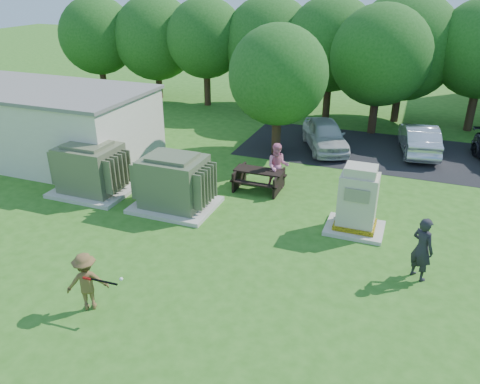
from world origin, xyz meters
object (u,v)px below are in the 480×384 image
at_px(batter, 87,282).
at_px(car_silver_a, 419,139).
at_px(transformer_left, 91,170).
at_px(person_at_picnic, 278,166).
at_px(transformer_right, 174,183).
at_px(generator_cabinet, 357,203).
at_px(picnic_table, 259,177).
at_px(person_by_generator, 422,249).
at_px(car_white, 325,135).

bearing_deg(batter, car_silver_a, -149.87).
relative_size(transformer_left, person_at_picnic, 1.58).
height_order(transformer_left, transformer_right, same).
relative_size(transformer_left, car_silver_a, 0.69).
relative_size(generator_cabinet, batter, 1.45).
bearing_deg(picnic_table, transformer_left, -156.45).
height_order(batter, person_by_generator, person_by_generator).
distance_m(transformer_right, person_at_picnic, 4.33).
relative_size(transformer_left, person_by_generator, 1.55).
height_order(generator_cabinet, picnic_table, generator_cabinet).
bearing_deg(person_at_picnic, person_by_generator, -56.36).
bearing_deg(car_silver_a, person_by_generator, 82.98).
distance_m(transformer_right, picnic_table, 3.61).
relative_size(transformer_right, picnic_table, 1.53).
distance_m(person_by_generator, car_silver_a, 11.06).
relative_size(transformer_left, picnic_table, 1.53).
relative_size(batter, car_silver_a, 0.37).
bearing_deg(car_white, car_silver_a, -10.30).
height_order(batter, car_silver_a, batter).
distance_m(picnic_table, car_silver_a, 9.04).
xyz_separation_m(transformer_right, generator_cabinet, (6.57, 0.64, 0.06)).
bearing_deg(person_at_picnic, batter, -121.82).
relative_size(transformer_right, person_by_generator, 1.55).
relative_size(transformer_right, car_silver_a, 0.69).
bearing_deg(generator_cabinet, car_white, 108.88).
distance_m(transformer_right, car_silver_a, 12.63).
distance_m(transformer_left, person_at_picnic, 7.42).
bearing_deg(person_by_generator, picnic_table, 6.40).
relative_size(picnic_table, batter, 1.21).
bearing_deg(picnic_table, transformer_right, -132.10).
xyz_separation_m(transformer_left, person_at_picnic, (6.77, 3.05, -0.02)).
height_order(transformer_right, person_by_generator, transformer_right).
bearing_deg(person_by_generator, generator_cabinet, -5.57).
relative_size(batter, car_white, 0.38).
xyz_separation_m(generator_cabinet, picnic_table, (-4.17, 2.02, -0.50)).
bearing_deg(car_white, transformer_right, -139.17).
relative_size(generator_cabinet, car_white, 0.55).
bearing_deg(person_at_picnic, car_white, 63.99).
distance_m(person_at_picnic, car_silver_a, 8.32).
bearing_deg(transformer_left, generator_cabinet, 3.55).
xyz_separation_m(transformer_left, car_silver_a, (11.98, 9.53, -0.25)).
height_order(car_white, car_silver_a, car_white).
height_order(picnic_table, car_white, car_white).
bearing_deg(transformer_left, car_silver_a, 38.50).
relative_size(person_by_generator, car_silver_a, 0.44).
bearing_deg(car_white, generator_cabinet, -95.46).
xyz_separation_m(picnic_table, batter, (-1.70, -8.68, 0.29)).
xyz_separation_m(batter, person_at_picnic, (2.37, 9.07, 0.14)).
height_order(transformer_left, person_at_picnic, transformer_left).
relative_size(transformer_left, transformer_right, 1.00).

